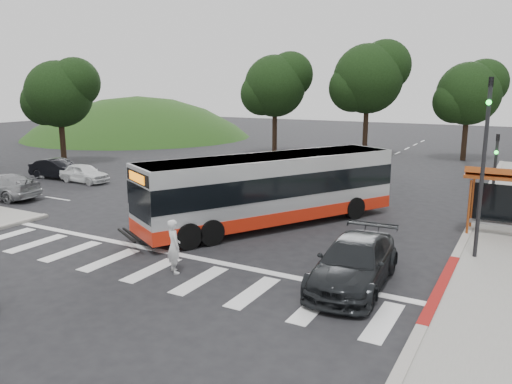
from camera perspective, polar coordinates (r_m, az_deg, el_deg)
The scene contains 17 objects.
ground at distance 21.55m, azimuth -3.09°, elevation -4.70°, with size 140.00×140.00×0.00m, color black.
curb_east at distance 26.26m, azimuth 23.81°, elevation -2.50°, with size 0.30×40.00×0.15m, color #9E9991.
curb_east_red at distance 16.75m, azimuth 20.39°, elevation -10.20°, with size 0.32×6.00×0.15m, color maroon.
hillside_nw at distance 64.35m, azimuth -13.19°, elevation 6.17°, with size 44.00×44.00×10.00m, color #1A3812.
crosswalk_ladder at distance 17.74m, azimuth -11.79°, elevation -8.66°, with size 18.00×2.60×0.01m, color silver.
traffic_signal_ne_tall at distance 19.15m, azimuth 24.63°, elevation 3.98°, with size 0.18×0.37×6.50m.
traffic_signal_ne_short at distance 26.25m, azimuth 25.66°, elevation 2.69°, with size 0.18×0.37×4.00m.
tree_north_a at distance 45.41m, azimuth 12.78°, elevation 12.64°, with size 6.60×6.15×10.17m.
tree_north_b at distance 45.79m, azimuth 23.22°, elevation 10.39°, with size 5.72×5.33×8.43m.
tree_north_c at distance 46.50m, azimuth 2.31°, elevation 12.12°, with size 6.16×5.74×9.30m.
tree_west_a at distance 42.92m, azimuth -21.49°, elevation 10.49°, with size 5.72×5.33×8.43m.
transit_bus at distance 22.42m, azimuth 1.74°, elevation 0.15°, with size 2.66×12.26×3.17m, color #B1B4B6, non-canonical shape.
pedestrian at distance 17.07m, azimuth -9.36°, elevation -6.12°, with size 0.67×0.44×1.85m, color silver.
dark_sedan at distance 16.13m, azimuth 11.16°, elevation -7.95°, with size 2.09×5.15×1.49m, color black.
west_car_white at distance 34.51m, azimuth -19.03°, elevation 2.05°, with size 1.45×3.61×1.23m, color white.
west_car_black at distance 36.59m, azimuth -21.70°, elevation 2.48°, with size 1.43×4.10×1.35m, color black.
west_car_silver at distance 31.30m, azimuth -27.05°, elevation 0.56°, with size 1.94×4.77×1.38m, color #949698.
Camera 1 is at (11.01, -17.46, 6.19)m, focal length 35.00 mm.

